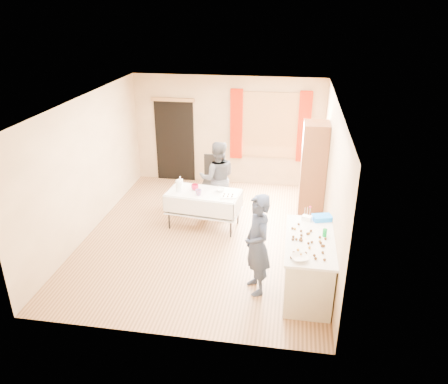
% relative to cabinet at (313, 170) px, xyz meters
% --- Properties ---
extents(floor, '(4.50, 5.50, 0.02)m').
position_rel_cabinet_xyz_m(floor, '(-1.99, -1.27, -1.00)').
color(floor, '#9E7047').
rests_on(floor, ground).
extents(ceiling, '(4.50, 5.50, 0.02)m').
position_rel_cabinet_xyz_m(ceiling, '(-1.99, -1.27, 1.62)').
color(ceiling, white).
rests_on(ceiling, floor).
extents(wall_back, '(4.50, 0.02, 2.60)m').
position_rel_cabinet_xyz_m(wall_back, '(-1.99, 1.49, 0.31)').
color(wall_back, tan).
rests_on(wall_back, floor).
extents(wall_front, '(4.50, 0.02, 2.60)m').
position_rel_cabinet_xyz_m(wall_front, '(-1.99, -4.03, 0.31)').
color(wall_front, tan).
rests_on(wall_front, floor).
extents(wall_left, '(0.02, 5.50, 2.60)m').
position_rel_cabinet_xyz_m(wall_left, '(-4.25, -1.27, 0.31)').
color(wall_left, tan).
rests_on(wall_left, floor).
extents(wall_right, '(0.02, 5.50, 2.60)m').
position_rel_cabinet_xyz_m(wall_right, '(0.27, -1.27, 0.31)').
color(wall_right, tan).
rests_on(wall_right, floor).
extents(window_frame, '(1.32, 0.06, 1.52)m').
position_rel_cabinet_xyz_m(window_frame, '(-0.99, 1.45, 0.51)').
color(window_frame, olive).
rests_on(window_frame, wall_back).
extents(window_pane, '(1.20, 0.02, 1.40)m').
position_rel_cabinet_xyz_m(window_pane, '(-0.99, 1.43, 0.51)').
color(window_pane, white).
rests_on(window_pane, wall_back).
extents(curtain_left, '(0.28, 0.06, 1.65)m').
position_rel_cabinet_xyz_m(curtain_left, '(-1.77, 1.40, 0.51)').
color(curtain_left, '#A61500').
rests_on(curtain_left, wall_back).
extents(curtain_right, '(0.28, 0.06, 1.65)m').
position_rel_cabinet_xyz_m(curtain_right, '(-0.21, 1.40, 0.51)').
color(curtain_right, '#A61500').
rests_on(curtain_right, wall_back).
extents(doorway, '(0.95, 0.04, 2.00)m').
position_rel_cabinet_xyz_m(doorway, '(-3.29, 1.46, 0.01)').
color(doorway, black).
rests_on(doorway, floor).
extents(door_lintel, '(1.05, 0.06, 0.08)m').
position_rel_cabinet_xyz_m(door_lintel, '(-3.29, 1.43, 1.03)').
color(door_lintel, olive).
rests_on(door_lintel, wall_back).
extents(cabinet, '(0.50, 0.60, 1.98)m').
position_rel_cabinet_xyz_m(cabinet, '(0.00, 0.00, 0.00)').
color(cabinet, brown).
rests_on(cabinet, floor).
extents(counter, '(0.73, 1.54, 0.91)m').
position_rel_cabinet_xyz_m(counter, '(-0.10, -2.69, -0.54)').
color(counter, '#B9B29A').
rests_on(counter, floor).
extents(party_table, '(1.49, 0.88, 0.75)m').
position_rel_cabinet_xyz_m(party_table, '(-2.10, -0.88, -0.54)').
color(party_table, black).
rests_on(party_table, floor).
extents(chair, '(0.45, 0.45, 1.07)m').
position_rel_cabinet_xyz_m(chair, '(-2.13, 0.26, -0.67)').
color(chair, black).
rests_on(chair, floor).
extents(girl, '(0.89, 0.84, 1.62)m').
position_rel_cabinet_xyz_m(girl, '(-0.88, -2.81, -0.18)').
color(girl, '#1D263D').
rests_on(girl, floor).
extents(woman, '(1.00, 0.90, 1.57)m').
position_rel_cabinet_xyz_m(woman, '(-1.94, -0.22, -0.20)').
color(woman, black).
rests_on(woman, floor).
extents(soda_can, '(0.07, 0.07, 0.12)m').
position_rel_cabinet_xyz_m(soda_can, '(0.11, -2.56, -0.02)').
color(soda_can, '#057725').
rests_on(soda_can, counter).
extents(mixing_bowl, '(0.38, 0.38, 0.06)m').
position_rel_cabinet_xyz_m(mixing_bowl, '(-0.26, -3.28, -0.05)').
color(mixing_bowl, white).
rests_on(mixing_bowl, counter).
extents(foam_block, '(0.17, 0.14, 0.08)m').
position_rel_cabinet_xyz_m(foam_block, '(-0.15, -2.08, -0.04)').
color(foam_block, white).
rests_on(foam_block, counter).
extents(blue_basket, '(0.34, 0.28, 0.08)m').
position_rel_cabinet_xyz_m(blue_basket, '(0.10, -2.03, -0.04)').
color(blue_basket, '#1274F1').
rests_on(blue_basket, counter).
extents(pitcher, '(0.13, 0.13, 0.22)m').
position_rel_cabinet_xyz_m(pitcher, '(-2.58, -0.94, -0.13)').
color(pitcher, silver).
rests_on(pitcher, party_table).
extents(cup_red, '(0.25, 0.25, 0.12)m').
position_rel_cabinet_xyz_m(cup_red, '(-2.28, -0.81, -0.18)').
color(cup_red, '#AD1033').
rests_on(cup_red, party_table).
extents(cup_rainbow, '(0.22, 0.22, 0.11)m').
position_rel_cabinet_xyz_m(cup_rainbow, '(-2.16, -1.05, -0.18)').
color(cup_rainbow, red).
rests_on(cup_rainbow, party_table).
extents(small_bowl, '(0.28, 0.28, 0.05)m').
position_rel_cabinet_xyz_m(small_bowl, '(-1.79, -0.80, -0.21)').
color(small_bowl, white).
rests_on(small_bowl, party_table).
extents(pastry_tray, '(0.32, 0.25, 0.02)m').
position_rel_cabinet_xyz_m(pastry_tray, '(-1.59, -1.03, -0.23)').
color(pastry_tray, white).
rests_on(pastry_tray, party_table).
extents(bottle, '(0.09, 0.09, 0.18)m').
position_rel_cabinet_xyz_m(bottle, '(-2.63, -0.62, -0.15)').
color(bottle, white).
rests_on(bottle, party_table).
extents(cake_balls, '(0.53, 1.04, 0.04)m').
position_rel_cabinet_xyz_m(cake_balls, '(-0.15, -2.81, -0.06)').
color(cake_balls, '#3F2314').
rests_on(cake_balls, counter).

